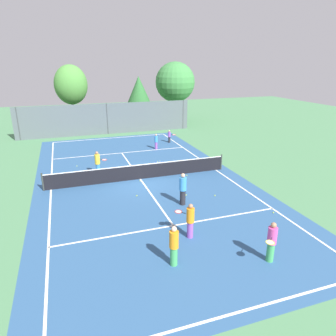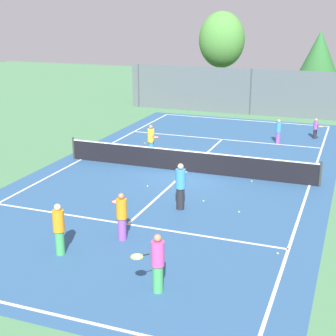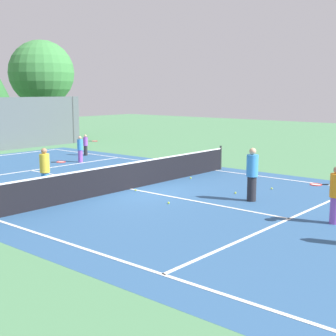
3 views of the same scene
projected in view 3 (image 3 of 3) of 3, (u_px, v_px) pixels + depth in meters
ground_plane at (130, 189)px, 17.76m from camera, size 80.00×80.00×0.00m
court_surface at (130, 189)px, 17.76m from camera, size 13.00×25.00×0.01m
tennis_net at (130, 176)px, 17.68m from camera, size 11.90×0.10×1.10m
tree_2 at (42, 73)px, 35.50m from camera, size 4.81×4.81×7.29m
player_0 at (80, 149)px, 24.25m from camera, size 0.29×0.29×1.34m
player_1 at (335, 194)px, 13.04m from camera, size 0.80×0.82×1.60m
player_2 at (45, 170)px, 16.89m from camera, size 0.83×0.80×1.62m
player_4 at (252, 174)px, 15.72m from camera, size 0.38×0.38×1.77m
player_6 at (86, 145)px, 26.78m from camera, size 0.68×0.77×1.18m
ball_crate at (129, 172)px, 20.44m from camera, size 0.46×0.33×0.43m
tennis_ball_0 at (191, 178)px, 19.82m from camera, size 0.07×0.07×0.07m
tennis_ball_1 at (272, 188)px, 17.73m from camera, size 0.07×0.07×0.07m
tennis_ball_2 at (169, 203)px, 15.46m from camera, size 0.07×0.07×0.07m
tennis_ball_5 at (136, 190)px, 17.43m from camera, size 0.07×0.07×0.07m
tennis_ball_6 at (235, 193)px, 16.96m from camera, size 0.07×0.07×0.07m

